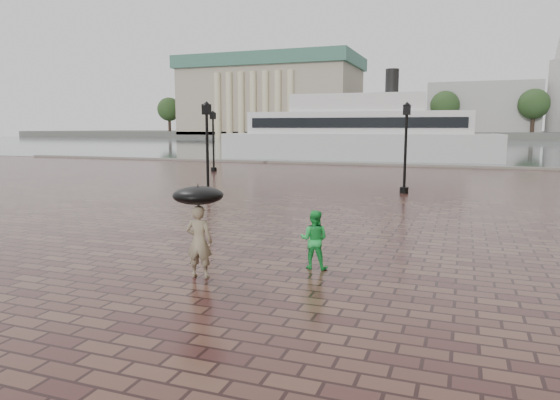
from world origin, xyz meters
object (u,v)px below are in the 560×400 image
Objects in this scene: adult_pedestrian at (199,241)px; child_pedestrian at (314,239)px; street_lamps at (267,144)px; ferry_near at (358,133)px.

adult_pedestrian is 1.17× the size of child_pedestrian.
child_pedestrian is at bearing -64.69° from street_lamps.
ferry_near reaches higher than street_lamps.
ferry_near is at bearing -82.47° from child_pedestrian.
ferry_near reaches higher than adult_pedestrian.
adult_pedestrian is (5.41, -17.58, -1.52)m from street_lamps.
street_lamps is 0.55× the size of ferry_near.
adult_pedestrian reaches higher than child_pedestrian.
street_lamps is 11.14× the size of child_pedestrian.
adult_pedestrian is 2.67m from child_pedestrian.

